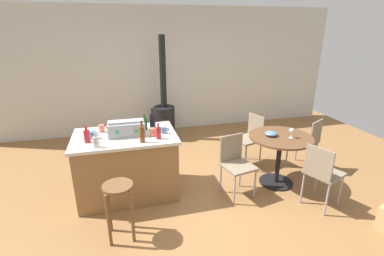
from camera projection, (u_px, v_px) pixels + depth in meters
ground_plane at (201, 197)px, 3.95m from camera, size 8.80×8.80×0.00m
back_wall at (163, 71)px, 6.22m from camera, size 8.00×0.10×2.70m
kitchen_island at (127, 165)px, 3.90m from camera, size 1.36×0.88×0.89m
wooden_stool at (119, 200)px, 3.05m from camera, size 0.33×0.33×0.67m
dining_table at (280, 148)px, 4.12m from camera, size 0.92×0.92×0.77m
folding_chair_near at (250, 136)px, 4.75m from camera, size 0.50×0.50×0.87m
folding_chair_far at (236, 161)px, 3.90m from camera, size 0.48×0.48×0.85m
folding_chair_left at (322, 171)px, 3.57m from camera, size 0.52×0.52×0.88m
folding_chair_right at (308, 140)px, 4.61m from camera, size 0.54×0.54×0.87m
wood_stove at (164, 115)px, 5.93m from camera, size 0.44×0.45×2.13m
toolbox at (126, 128)px, 3.72m from camera, size 0.48×0.26×0.20m
bottle_0 at (87, 136)px, 3.49m from camera, size 0.08×0.08×0.22m
bottle_1 at (96, 142)px, 3.35m from camera, size 0.07×0.07×0.18m
bottle_2 at (158, 133)px, 3.60m from camera, size 0.07×0.07×0.21m
bottle_3 at (145, 123)px, 3.93m from camera, size 0.07×0.07×0.23m
bottle_4 at (142, 134)px, 3.49m from camera, size 0.07×0.07×0.28m
bottle_5 at (153, 121)px, 3.93m from camera, size 0.08×0.08×0.31m
cup_0 at (93, 135)px, 3.62m from camera, size 0.12×0.08×0.10m
cup_1 at (102, 128)px, 3.85m from camera, size 0.11×0.07×0.10m
cup_2 at (164, 130)px, 3.80m from camera, size 0.12×0.08×0.09m
cup_3 at (153, 132)px, 3.70m from camera, size 0.12×0.08×0.11m
wine_glass at (292, 131)px, 3.96m from camera, size 0.07×0.07×0.14m
serving_bowl at (271, 134)px, 4.06m from camera, size 0.18×0.18×0.07m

